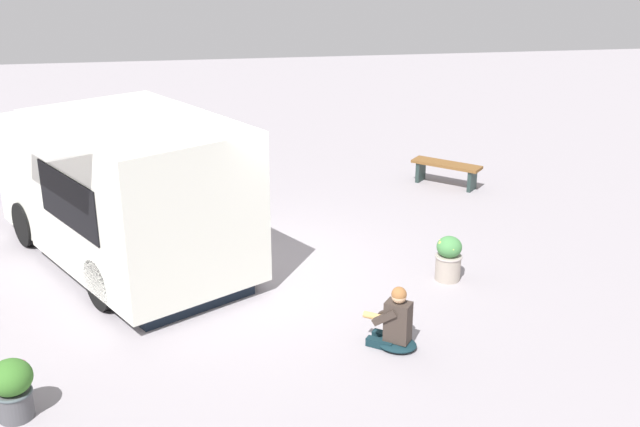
# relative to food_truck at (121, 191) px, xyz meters

# --- Properties ---
(ground_plane) EXTENTS (40.00, 40.00, 0.00)m
(ground_plane) POSITION_rel_food_truck_xyz_m (2.03, -0.63, -1.20)
(ground_plane) COLOR gray
(food_truck) EXTENTS (4.51, 5.50, 2.47)m
(food_truck) POSITION_rel_food_truck_xyz_m (0.00, 0.00, 0.00)
(food_truck) COLOR silver
(food_truck) RESTS_ON ground_plane
(person_customer) EXTENTS (0.75, 0.68, 0.87)m
(person_customer) POSITION_rel_food_truck_xyz_m (3.66, -3.32, -0.87)
(person_customer) COLOR #112930
(person_customer) RESTS_ON ground_plane
(planter_flowering_near) EXTENTS (0.47, 0.47, 0.72)m
(planter_flowering_near) POSITION_rel_food_truck_xyz_m (-0.88, -4.17, -0.81)
(planter_flowering_near) COLOR #4A4A4E
(planter_flowering_near) RESTS_ON ground_plane
(planter_flowering_far) EXTENTS (0.42, 0.42, 0.71)m
(planter_flowering_far) POSITION_rel_food_truck_xyz_m (4.95, -1.47, -0.84)
(planter_flowering_far) COLOR #A19588
(planter_flowering_far) RESTS_ON ground_plane
(plaza_bench) EXTENTS (1.36, 1.25, 0.49)m
(plaza_bench) POSITION_rel_food_truck_xyz_m (6.27, 2.89, -0.83)
(plaza_bench) COLOR brown
(plaza_bench) RESTS_ON ground_plane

